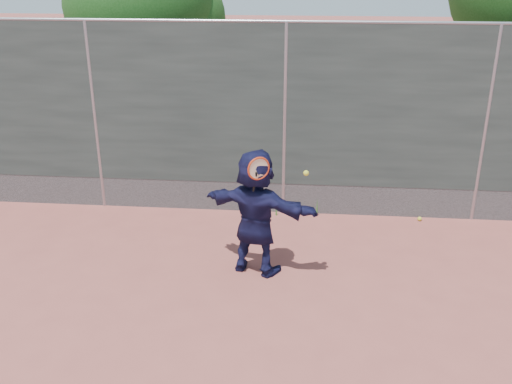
{
  "coord_description": "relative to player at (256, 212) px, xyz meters",
  "views": [
    {
      "loc": [
        0.35,
        -5.02,
        3.8
      ],
      "look_at": [
        -0.26,
        1.57,
        1.12
      ],
      "focal_mm": 40.0,
      "sensor_mm": 36.0,
      "label": 1
    }
  ],
  "objects": [
    {
      "name": "ground",
      "position": [
        0.26,
        -1.57,
        -0.84
      ],
      "size": [
        80.0,
        80.0,
        0.0
      ],
      "primitive_type": "plane",
      "color": "#9E4C42",
      "rests_on": "ground"
    },
    {
      "name": "player",
      "position": [
        0.0,
        0.0,
        0.0
      ],
      "size": [
        1.63,
        0.99,
        1.68
      ],
      "primitive_type": "imported",
      "rotation": [
        0.0,
        0.0,
        2.8
      ],
      "color": "#16163C",
      "rests_on": "ground"
    },
    {
      "name": "ball_ground",
      "position": [
        2.43,
        1.78,
        -0.8
      ],
      "size": [
        0.07,
        0.07,
        0.07
      ],
      "primitive_type": "sphere",
      "color": "yellow",
      "rests_on": "ground"
    },
    {
      "name": "fence",
      "position": [
        0.26,
        1.93,
        0.74
      ],
      "size": [
        20.0,
        0.06,
        3.03
      ],
      "color": "#38423D",
      "rests_on": "ground"
    },
    {
      "name": "swing_action",
      "position": [
        0.1,
        -0.2,
        0.64
      ],
      "size": [
        0.73,
        0.17,
        0.51
      ],
      "color": "red",
      "rests_on": "ground"
    },
    {
      "name": "tree_left",
      "position": [
        -2.58,
        4.98,
        2.1
      ],
      "size": [
        3.15,
        3.0,
        4.53
      ],
      "color": "#382314",
      "rests_on": "ground"
    },
    {
      "name": "weed_clump",
      "position": [
        0.56,
        1.81,
        -0.7
      ],
      "size": [
        0.68,
        0.07,
        0.3
      ],
      "color": "#387226",
      "rests_on": "ground"
    }
  ]
}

